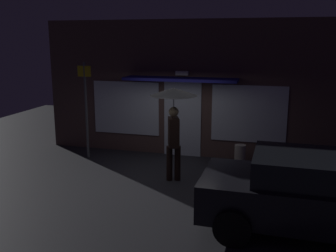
{
  "coord_description": "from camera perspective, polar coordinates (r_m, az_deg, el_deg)",
  "views": [
    {
      "loc": [
        2.57,
        -8.67,
        3.4
      ],
      "look_at": [
        0.14,
        0.09,
        1.36
      ],
      "focal_mm": 41.54,
      "sensor_mm": 36.0,
      "label": 1
    }
  ],
  "objects": [
    {
      "name": "parked_car",
      "position": [
        7.42,
        21.36,
        -9.26
      ],
      "size": [
        4.16,
        2.01,
        1.43
      ],
      "rotation": [
        0.0,
        0.0,
        -0.02
      ],
      "color": "black",
      "rests_on": "ground"
    },
    {
      "name": "person_with_umbrella",
      "position": [
        9.19,
        0.83,
        2.47
      ],
      "size": [
        1.12,
        1.12,
        2.28
      ],
      "rotation": [
        0.0,
        0.0,
        1.92
      ],
      "color": "black",
      "rests_on": "ground"
    },
    {
      "name": "building_facade",
      "position": [
        11.39,
        2.36,
        5.38
      ],
      "size": [
        8.53,
        1.0,
        3.94
      ],
      "color": "brown",
      "rests_on": "ground"
    },
    {
      "name": "ground_plane",
      "position": [
        9.66,
        -0.94,
        -7.93
      ],
      "size": [
        18.0,
        18.0,
        0.0
      ],
      "primitive_type": "plane",
      "color": "#26262B"
    },
    {
      "name": "street_sign_post",
      "position": [
        11.34,
        -11.94,
        3.03
      ],
      "size": [
        0.4,
        0.07,
        2.76
      ],
      "color": "#595B60",
      "rests_on": "ground"
    },
    {
      "name": "sidewalk_bollard",
      "position": [
        10.83,
        10.5,
        -4.23
      ],
      "size": [
        0.3,
        0.3,
        0.58
      ],
      "primitive_type": "cylinder",
      "color": "#B2A899",
      "rests_on": "ground"
    }
  ]
}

